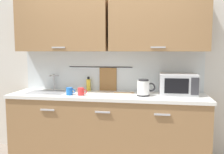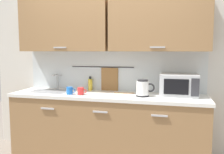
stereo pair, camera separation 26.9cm
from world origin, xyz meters
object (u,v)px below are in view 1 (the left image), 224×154
microwave (178,84)px  dish_soap_bottle (88,84)px  wooden_spoon (127,93)px  mug_by_kettle (81,92)px  mug_near_sink (70,91)px  electric_kettle (144,88)px

microwave → dish_soap_bottle: microwave is taller
wooden_spoon → microwave: bearing=0.9°
mug_by_kettle → mug_near_sink: bearing=179.9°
microwave → mug_near_sink: microwave is taller
electric_kettle → dish_soap_bottle: bearing=160.2°
mug_near_sink → mug_by_kettle: (0.15, -0.00, 0.00)m
dish_soap_bottle → mug_near_sink: 0.40m
mug_by_kettle → wooden_spoon: (0.55, 0.24, -0.04)m
electric_kettle → mug_near_sink: (-0.93, -0.09, -0.05)m
dish_soap_bottle → mug_by_kettle: bearing=-89.6°
wooden_spoon → mug_by_kettle: bearing=-156.8°
mug_near_sink → mug_by_kettle: 0.15m
microwave → dish_soap_bottle: size_ratio=2.35×
dish_soap_bottle → microwave: bearing=-5.9°
microwave → wooden_spoon: microwave is taller
electric_kettle → wooden_spoon: electric_kettle is taller
electric_kettle → mug_near_sink: 0.93m
microwave → electric_kettle: bearing=-159.9°
microwave → mug_near_sink: 1.38m
dish_soap_bottle → wooden_spoon: size_ratio=0.71×
dish_soap_bottle → wooden_spoon: bearing=-13.6°
electric_kettle → mug_near_sink: bearing=-174.5°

